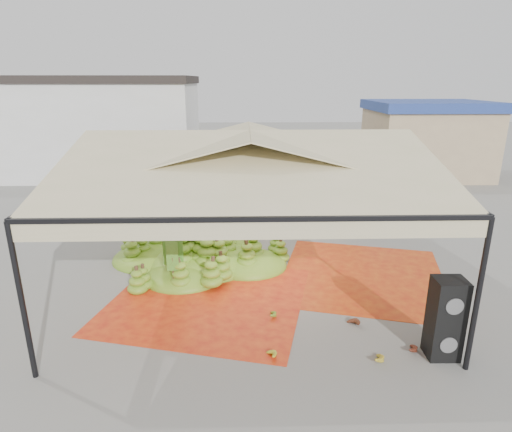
{
  "coord_description": "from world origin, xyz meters",
  "views": [
    {
      "loc": [
        -0.14,
        -10.69,
        5.19
      ],
      "look_at": [
        0.2,
        1.5,
        1.3
      ],
      "focal_mm": 30.0,
      "sensor_mm": 36.0,
      "label": 1
    }
  ],
  "objects_px": {
    "speaker_stack": "(445,319)",
    "truck_left": "(225,168)",
    "truck_right": "(341,166)",
    "banana_heap": "(201,245)",
    "vendor": "(284,198)"
  },
  "relations": [
    {
      "from": "speaker_stack",
      "to": "truck_left",
      "type": "xyz_separation_m",
      "value": [
        -4.68,
        11.33,
        0.71
      ]
    },
    {
      "from": "truck_right",
      "to": "truck_left",
      "type": "bearing_deg",
      "value": -141.99
    },
    {
      "from": "truck_left",
      "to": "speaker_stack",
      "type": "bearing_deg",
      "value": -69.68
    },
    {
      "from": "banana_heap",
      "to": "truck_left",
      "type": "height_order",
      "value": "truck_left"
    },
    {
      "from": "banana_heap",
      "to": "truck_left",
      "type": "distance_m",
      "value": 6.84
    },
    {
      "from": "speaker_stack",
      "to": "truck_right",
      "type": "bearing_deg",
      "value": 87.96
    },
    {
      "from": "speaker_stack",
      "to": "truck_right",
      "type": "xyz_separation_m",
      "value": [
        0.7,
        12.64,
        0.49
      ]
    },
    {
      "from": "banana_heap",
      "to": "speaker_stack",
      "type": "bearing_deg",
      "value": -41.76
    },
    {
      "from": "speaker_stack",
      "to": "vendor",
      "type": "bearing_deg",
      "value": 107.29
    },
    {
      "from": "speaker_stack",
      "to": "truck_left",
      "type": "bearing_deg",
      "value": 113.6
    },
    {
      "from": "vendor",
      "to": "truck_right",
      "type": "relative_size",
      "value": 0.3
    },
    {
      "from": "truck_left",
      "to": "vendor",
      "type": "bearing_deg",
      "value": -55.64
    },
    {
      "from": "truck_left",
      "to": "truck_right",
      "type": "bearing_deg",
      "value": 11.52
    },
    {
      "from": "banana_heap",
      "to": "vendor",
      "type": "bearing_deg",
      "value": 53.14
    },
    {
      "from": "vendor",
      "to": "truck_left",
      "type": "distance_m",
      "value": 3.91
    }
  ]
}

